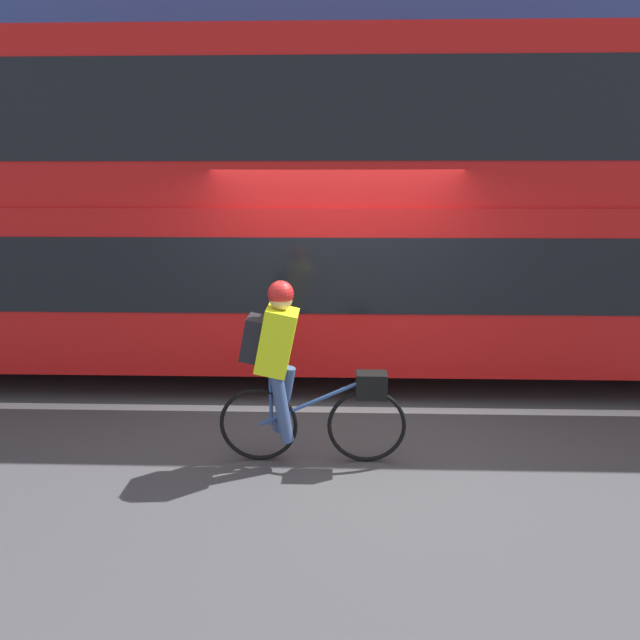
% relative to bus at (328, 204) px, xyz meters
% --- Properties ---
extents(ground_plane, '(80.00, 80.00, 0.00)m').
position_rel_bus_xyz_m(ground_plane, '(0.09, -1.59, -2.12)').
color(ground_plane, '#424244').
extents(road_center_line, '(50.00, 0.14, 0.01)m').
position_rel_bus_xyz_m(road_center_line, '(0.09, -1.33, -2.12)').
color(road_center_line, silver).
rests_on(road_center_line, ground_plane).
extents(sidewalk_curb, '(60.00, 1.77, 0.14)m').
position_rel_bus_xyz_m(sidewalk_curb, '(0.09, 3.17, -2.05)').
color(sidewalk_curb, gray).
rests_on(sidewalk_curb, ground_plane).
extents(building_facade, '(60.00, 0.30, 8.50)m').
position_rel_bus_xyz_m(building_facade, '(0.09, 4.21, 2.13)').
color(building_facade, '#33478C').
rests_on(building_facade, ground_plane).
extents(bus, '(11.74, 2.45, 3.80)m').
position_rel_bus_xyz_m(bus, '(0.00, 0.00, 0.00)').
color(bus, black).
rests_on(bus, ground_plane).
extents(cyclist_on_bike, '(1.62, 0.32, 1.62)m').
position_rel_bus_xyz_m(cyclist_on_bike, '(-0.28, -2.35, -1.25)').
color(cyclist_on_bike, black).
rests_on(cyclist_on_bike, ground_plane).
extents(trash_bin, '(0.55, 0.55, 0.82)m').
position_rel_bus_xyz_m(trash_bin, '(-0.17, 3.08, -1.56)').
color(trash_bin, '#262628').
rests_on(trash_bin, sidewalk_curb).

